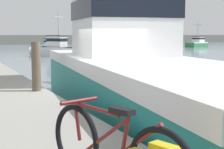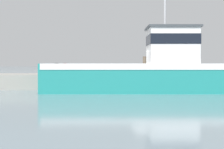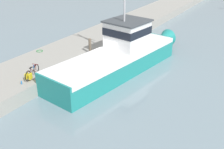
# 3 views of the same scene
# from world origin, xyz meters

# --- Properties ---
(ground_plane) EXTENTS (320.00, 320.00, 0.00)m
(ground_plane) POSITION_xyz_m (0.00, 0.00, 0.00)
(ground_plane) COLOR gray
(far_shoreline) EXTENTS (180.00, 5.00, 2.19)m
(far_shoreline) POSITION_xyz_m (30.00, 74.23, 1.10)
(far_shoreline) COLOR slate
(far_shoreline) RESTS_ON ground_plane
(fishing_boat_main) EXTENTS (4.96, 14.66, 8.58)m
(fishing_boat_main) POSITION_xyz_m (1.17, -0.04, 1.32)
(fishing_boat_main) COLOR teal
(fishing_boat_main) RESTS_ON ground_plane
(boat_orange_near) EXTENTS (3.47, 6.50, 1.79)m
(boat_orange_near) POSITION_xyz_m (9.42, 40.07, 0.68)
(boat_orange_near) COLOR #236BB2
(boat_orange_near) RESTS_ON ground_plane
(boat_white_moored) EXTENTS (5.39, 7.20, 4.76)m
(boat_white_moored) POSITION_xyz_m (6.87, 26.53, 0.82)
(boat_white_moored) COLOR silver
(boat_white_moored) RESTS_ON ground_plane
(boat_green_anchored) EXTENTS (5.58, 3.29, 4.82)m
(boat_green_anchored) POSITION_xyz_m (38.13, 42.64, 0.79)
(boat_green_anchored) COLOR #337F47
(boat_green_anchored) RESTS_ON ground_plane
(mooring_post) EXTENTS (0.23, 0.23, 1.23)m
(mooring_post) POSITION_xyz_m (-1.63, -0.17, 1.56)
(mooring_post) COLOR brown
(mooring_post) RESTS_ON dock_pier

